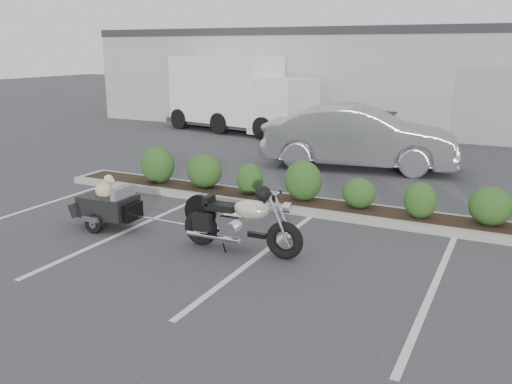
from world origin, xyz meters
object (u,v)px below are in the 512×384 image
at_px(delivery_truck, 239,96).
at_px(sedan, 360,137).
at_px(motorcycle, 240,223).
at_px(pet_trailer, 108,205).
at_px(dumpster, 358,131).

bearing_deg(delivery_truck, sedan, -24.54).
bearing_deg(motorcycle, sedan, 88.98).
bearing_deg(sedan, pet_trailer, 150.04).
bearing_deg(dumpster, delivery_truck, -177.32).
bearing_deg(motorcycle, dumpster, 93.43).
height_order(pet_trailer, delivery_truck, delivery_truck).
bearing_deg(sedan, delivery_truck, 44.85).
relative_size(motorcycle, dumpster, 0.92).
height_order(pet_trailer, dumpster, dumpster).
distance_m(motorcycle, sedan, 7.10).
distance_m(pet_trailer, dumpster, 9.79).
bearing_deg(motorcycle, pet_trailer, 178.02).
bearing_deg(dumpster, pet_trailer, -78.54).
distance_m(motorcycle, delivery_truck, 13.19).
bearing_deg(dumpster, motorcycle, -62.10).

